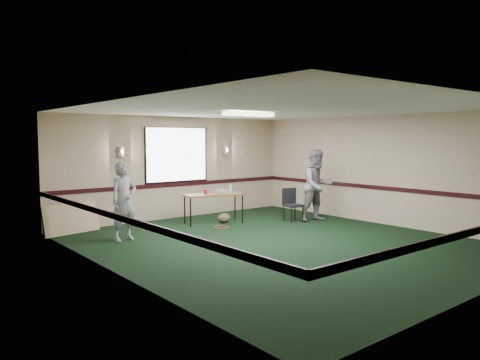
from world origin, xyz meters
TOP-DOWN VIEW (x-y plane):
  - ground at (0.00, 0.00)m, footprint 8.00×8.00m
  - room_shell at (0.00, 2.12)m, footprint 8.00×8.02m
  - folding_table at (0.27, 2.68)m, footprint 1.59×0.96m
  - projector at (0.48, 2.62)m, footprint 0.32×0.28m
  - game_console at (0.68, 2.75)m, footprint 0.22×0.20m
  - red_cup at (0.07, 2.75)m, footprint 0.08×0.08m
  - water_bottle at (0.69, 2.53)m, footprint 0.07×0.07m
  - duffel_bag at (0.51, 2.58)m, footprint 0.40×0.34m
  - cable_coil at (0.09, 2.12)m, footprint 0.44×0.44m
  - folded_table at (-2.97, 3.60)m, footprint 1.35×0.48m
  - conference_chair at (2.03, 1.70)m, footprint 0.49×0.50m
  - person_left at (-2.34, 2.24)m, footprint 0.65×0.48m
  - person_right at (2.56, 1.29)m, footprint 1.02×0.87m

SIDE VIEW (x-z plane):
  - ground at x=0.00m, z-range 0.00..0.00m
  - cable_coil at x=0.09m, z-range 0.00..0.02m
  - duffel_bag at x=0.51m, z-range 0.00..0.25m
  - folded_table at x=-2.97m, z-range 0.00..0.69m
  - conference_chair at x=2.03m, z-range 0.07..0.92m
  - folding_table at x=0.27m, z-range 0.32..1.06m
  - game_console at x=0.68m, z-range 0.74..0.79m
  - projector at x=0.48m, z-range 0.74..0.84m
  - red_cup at x=0.07m, z-range 0.74..0.87m
  - person_left at x=-2.34m, z-range 0.00..1.64m
  - water_bottle at x=0.69m, z-range 0.74..0.96m
  - person_right at x=2.56m, z-range 0.00..1.85m
  - room_shell at x=0.00m, z-range -2.42..5.58m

